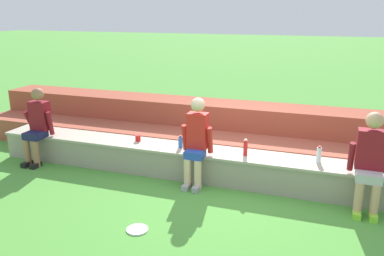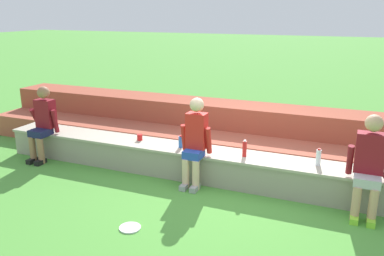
{
  "view_description": "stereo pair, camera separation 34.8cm",
  "coord_description": "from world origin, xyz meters",
  "px_view_note": "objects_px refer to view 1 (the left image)",
  "views": [
    {
      "loc": [
        1.31,
        -5.47,
        2.61
      ],
      "look_at": [
        -0.73,
        0.28,
        0.82
      ],
      "focal_mm": 37.6,
      "sensor_mm": 36.0,
      "label": 1
    },
    {
      "loc": [
        1.63,
        -5.34,
        2.61
      ],
      "look_at": [
        -0.73,
        0.28,
        0.82
      ],
      "focal_mm": 37.6,
      "sensor_mm": 36.0,
      "label": 2
    }
  ],
  "objects_px": {
    "person_center": "(370,160)",
    "water_bottle_near_right": "(181,142)",
    "water_bottle_near_left": "(245,148)",
    "person_left_of_center": "(196,140)",
    "plastic_cup_middle": "(138,138)",
    "person_far_left": "(37,124)",
    "frisbee": "(137,230)",
    "water_bottle_mid_left": "(319,155)"
  },
  "relations": [
    {
      "from": "water_bottle_mid_left",
      "to": "frisbee",
      "type": "relative_size",
      "value": 0.93
    },
    {
      "from": "water_bottle_mid_left",
      "to": "plastic_cup_middle",
      "type": "height_order",
      "value": "water_bottle_mid_left"
    },
    {
      "from": "person_left_of_center",
      "to": "plastic_cup_middle",
      "type": "height_order",
      "value": "person_left_of_center"
    },
    {
      "from": "water_bottle_near_left",
      "to": "frisbee",
      "type": "distance_m",
      "value": 2.12
    },
    {
      "from": "person_far_left",
      "to": "water_bottle_near_right",
      "type": "bearing_deg",
      "value": 6.15
    },
    {
      "from": "water_bottle_mid_left",
      "to": "person_center",
      "type": "bearing_deg",
      "value": -28.82
    },
    {
      "from": "person_far_left",
      "to": "water_bottle_near_left",
      "type": "relative_size",
      "value": 5.1
    },
    {
      "from": "water_bottle_near_left",
      "to": "frisbee",
      "type": "xyz_separation_m",
      "value": [
        -0.95,
        -1.8,
        -0.59
      ]
    },
    {
      "from": "person_left_of_center",
      "to": "water_bottle_near_right",
      "type": "relative_size",
      "value": 6.63
    },
    {
      "from": "water_bottle_near_left",
      "to": "plastic_cup_middle",
      "type": "height_order",
      "value": "water_bottle_near_left"
    },
    {
      "from": "water_bottle_near_left",
      "to": "water_bottle_near_right",
      "type": "height_order",
      "value": "water_bottle_near_left"
    },
    {
      "from": "frisbee",
      "to": "water_bottle_near_left",
      "type": "bearing_deg",
      "value": 62.24
    },
    {
      "from": "person_left_of_center",
      "to": "water_bottle_near_left",
      "type": "distance_m",
      "value": 0.76
    },
    {
      "from": "person_far_left",
      "to": "water_bottle_mid_left",
      "type": "xyz_separation_m",
      "value": [
        4.71,
        0.33,
        -0.11
      ]
    },
    {
      "from": "frisbee",
      "to": "person_far_left",
      "type": "bearing_deg",
      "value": 150.41
    },
    {
      "from": "person_left_of_center",
      "to": "person_center",
      "type": "height_order",
      "value": "person_left_of_center"
    },
    {
      "from": "frisbee",
      "to": "person_center",
      "type": "bearing_deg",
      "value": 29.4
    },
    {
      "from": "water_bottle_mid_left",
      "to": "water_bottle_near_right",
      "type": "relative_size",
      "value": 1.22
    },
    {
      "from": "person_far_left",
      "to": "person_left_of_center",
      "type": "distance_m",
      "value": 2.93
    },
    {
      "from": "plastic_cup_middle",
      "to": "frisbee",
      "type": "xyz_separation_m",
      "value": [
        0.92,
        -1.88,
        -0.52
      ]
    },
    {
      "from": "person_far_left",
      "to": "person_center",
      "type": "height_order",
      "value": "person_center"
    },
    {
      "from": "person_far_left",
      "to": "plastic_cup_middle",
      "type": "bearing_deg",
      "value": 11.21
    },
    {
      "from": "person_center",
      "to": "water_bottle_near_left",
      "type": "height_order",
      "value": "person_center"
    },
    {
      "from": "water_bottle_near_left",
      "to": "frisbee",
      "type": "bearing_deg",
      "value": -117.76
    },
    {
      "from": "water_bottle_mid_left",
      "to": "water_bottle_near_right",
      "type": "bearing_deg",
      "value": -178.52
    },
    {
      "from": "person_far_left",
      "to": "plastic_cup_middle",
      "type": "relative_size",
      "value": 12.65
    },
    {
      "from": "person_left_of_center",
      "to": "person_center",
      "type": "distance_m",
      "value": 2.42
    },
    {
      "from": "water_bottle_near_left",
      "to": "person_center",
      "type": "bearing_deg",
      "value": -9.78
    },
    {
      "from": "water_bottle_near_left",
      "to": "person_left_of_center",
      "type": "bearing_deg",
      "value": -159.28
    },
    {
      "from": "water_bottle_near_left",
      "to": "plastic_cup_middle",
      "type": "distance_m",
      "value": 1.87
    },
    {
      "from": "person_center",
      "to": "water_bottle_near_right",
      "type": "relative_size",
      "value": 6.58
    },
    {
      "from": "person_left_of_center",
      "to": "person_center",
      "type": "bearing_deg",
      "value": -0.73
    },
    {
      "from": "person_far_left",
      "to": "frisbee",
      "type": "height_order",
      "value": "person_far_left"
    },
    {
      "from": "water_bottle_mid_left",
      "to": "plastic_cup_middle",
      "type": "relative_size",
      "value": 2.4
    },
    {
      "from": "water_bottle_mid_left",
      "to": "water_bottle_near_left",
      "type": "bearing_deg",
      "value": -176.74
    },
    {
      "from": "person_far_left",
      "to": "person_center",
      "type": "xyz_separation_m",
      "value": [
        5.36,
        -0.02,
        0.02
      ]
    },
    {
      "from": "person_far_left",
      "to": "water_bottle_mid_left",
      "type": "relative_size",
      "value": 5.28
    },
    {
      "from": "water_bottle_near_left",
      "to": "frisbee",
      "type": "relative_size",
      "value": 0.96
    },
    {
      "from": "person_far_left",
      "to": "water_bottle_mid_left",
      "type": "height_order",
      "value": "person_far_left"
    },
    {
      "from": "person_center",
      "to": "frisbee",
      "type": "distance_m",
      "value": 3.14
    },
    {
      "from": "person_center",
      "to": "water_bottle_mid_left",
      "type": "height_order",
      "value": "person_center"
    },
    {
      "from": "water_bottle_near_left",
      "to": "water_bottle_near_right",
      "type": "bearing_deg",
      "value": 179.69
    }
  ]
}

